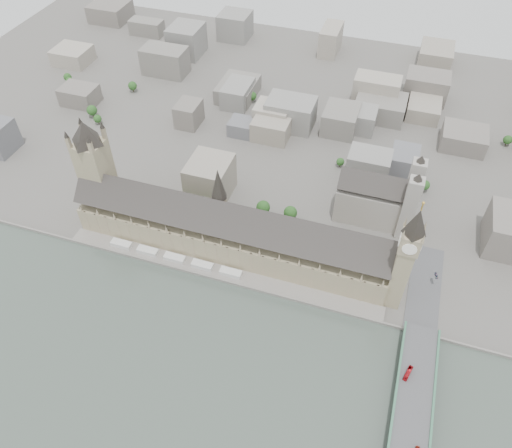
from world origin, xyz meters
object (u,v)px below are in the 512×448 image
(elizabeth_tower, at_px, (407,253))
(westminster_abbey, at_px, (378,199))
(palace_of_westminster, at_px, (230,231))
(westminster_bridge, at_px, (410,424))
(victoria_tower, at_px, (95,167))
(car_approach, at_px, (436,276))
(red_bus_north, at_px, (408,373))

(elizabeth_tower, bearing_deg, westminster_abbey, 107.29)
(elizabeth_tower, distance_m, westminster_abbey, 96.91)
(palace_of_westminster, bearing_deg, westminster_bridge, -33.49)
(palace_of_westminster, height_order, victoria_tower, victoria_tower)
(car_approach, bearing_deg, elizabeth_tower, -152.67)
(victoria_tower, bearing_deg, palace_of_westminster, -2.96)
(elizabeth_tower, xyz_separation_m, victoria_tower, (-260.00, 18.00, -2.88))
(victoria_tower, distance_m, westminster_abbey, 244.79)
(victoria_tower, relative_size, car_approach, 17.56)
(palace_of_westminster, bearing_deg, elizabeth_tower, -4.85)
(westminster_bridge, bearing_deg, elizabeth_tower, 104.11)
(westminster_bridge, distance_m, westminster_abbey, 190.56)
(westminster_bridge, height_order, red_bus_north, red_bus_north)
(victoria_tower, relative_size, westminster_abbey, 1.47)
(palace_of_westminster, distance_m, elizabeth_tower, 142.94)
(palace_of_westminster, bearing_deg, westminster_abbey, 34.17)
(elizabeth_tower, distance_m, westminster_bridge, 111.81)
(car_approach, bearing_deg, palace_of_westminster, 169.85)
(westminster_abbey, bearing_deg, elizabeth_tower, -72.71)
(red_bus_north, bearing_deg, car_approach, 97.70)
(victoria_tower, height_order, westminster_abbey, victoria_tower)
(victoria_tower, xyz_separation_m, westminster_abbey, (232.92, 69.00, -30.12))
(victoria_tower, distance_m, westminster_bridge, 309.91)
(palace_of_westminster, xyz_separation_m, car_approach, (167.98, 16.27, -11.63))
(elizabeth_tower, height_order, westminster_bridge, elizabeth_tower)
(red_bus_north, bearing_deg, victoria_tower, 178.73)
(palace_of_westminster, xyz_separation_m, westminster_bridge, (162.00, -107.20, -17.58))
(elizabeth_tower, distance_m, red_bus_north, 81.10)
(car_approach, bearing_deg, westminster_bridge, -108.45)
(palace_of_westminster, height_order, westminster_abbey, westminster_abbey)
(palace_of_westminster, height_order, car_approach, palace_of_westminster)
(victoria_tower, distance_m, car_approach, 293.49)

